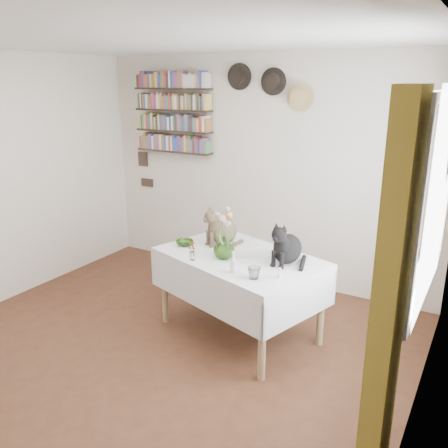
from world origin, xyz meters
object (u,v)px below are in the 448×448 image
Objects in this scene: tabby_cat at (224,224)px; flower_vase at (224,248)px; dining_table at (239,275)px; black_cat at (288,241)px; bookshelf_unit at (173,113)px.

tabby_cat is 1.93× the size of flower_vase.
tabby_cat is (-0.28, 0.21, 0.37)m from dining_table.
flower_vase is (-0.51, -0.18, -0.09)m from black_cat.
dining_table is 4.32× the size of tabby_cat.
flower_vase is 2.21m from bookshelf_unit.
bookshelf_unit is at bearing 159.07° from black_cat.
black_cat is 0.37× the size of bookshelf_unit.
dining_table is at bearing -5.40° from tabby_cat.
dining_table is at bearing -162.11° from black_cat.
flower_vase reaches higher than dining_table.
tabby_cat is at bearing -38.06° from bookshelf_unit.
black_cat is at bearing -30.12° from bookshelf_unit.
flower_vase is at bearing -28.07° from tabby_cat.
tabby_cat is at bearing 177.08° from black_cat.
black_cat is 2.45m from bookshelf_unit.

